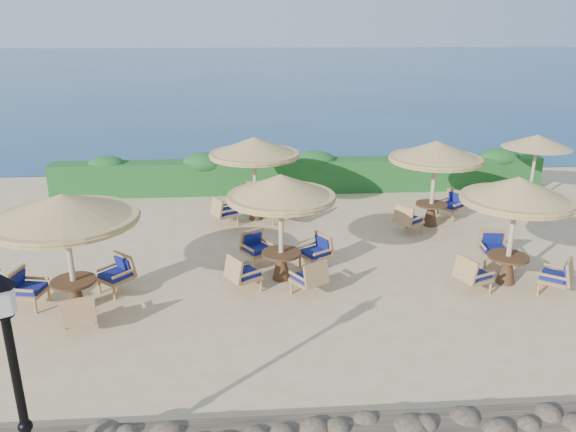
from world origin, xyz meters
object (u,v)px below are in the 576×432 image
Objects in this scene: extra_parasol at (537,141)px; cafe_set_2 at (515,210)px; cafe_set_3 at (255,161)px; cafe_set_4 at (435,162)px; cafe_set_0 at (66,225)px; cafe_set_1 at (281,211)px; lamp_post at (21,403)px.

cafe_set_2 is at bearing -120.56° from extra_parasol.
cafe_set_2 and cafe_set_3 have the same top height.
cafe_set_4 is (-0.56, 4.11, 0.16)m from cafe_set_2.
cafe_set_2 is 7.83m from cafe_set_3.
cafe_set_0 reaches higher than extra_parasol.
cafe_set_0 and cafe_set_1 have the same top height.
lamp_post is 1.20× the size of cafe_set_2.
cafe_set_1 is 1.00× the size of cafe_set_2.
lamp_post is 7.47m from cafe_set_1.
cafe_set_2 is (5.40, -0.61, 0.09)m from cafe_set_1.
extra_parasol is 7.07m from cafe_set_2.
lamp_post reaches higher than cafe_set_3.
cafe_set_1 and cafe_set_3 have the same top height.
lamp_post reaches higher than cafe_set_4.
lamp_post reaches higher than extra_parasol.
cafe_set_3 is (-5.94, 5.10, 0.06)m from cafe_set_2.
extra_parasol is 0.87× the size of cafe_set_2.
cafe_set_2 is 4.15m from cafe_set_4.
cafe_set_3 is at bearing 96.95° from cafe_set_1.
extra_parasol is 15.13m from cafe_set_0.
cafe_set_4 is (4.84, 3.49, 0.24)m from cafe_set_1.
cafe_set_1 is (-8.99, -5.47, -0.40)m from extra_parasol.
cafe_set_4 is (-4.15, -1.98, -0.16)m from extra_parasol.
cafe_set_2 is (9.97, 0.61, -0.12)m from cafe_set_0.
extra_parasol is 0.78× the size of cafe_set_0.
cafe_set_4 is (5.39, -0.99, 0.09)m from cafe_set_3.
cafe_set_3 is at bearing 74.45° from lamp_post.
cafe_set_2 is at bearing -6.50° from cafe_set_1.
extra_parasol is 0.85× the size of cafe_set_3.
cafe_set_3 is 5.48m from cafe_set_4.
cafe_set_0 is at bearing -164.97° from cafe_set_1.
lamp_post is 1.07× the size of cafe_set_0.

